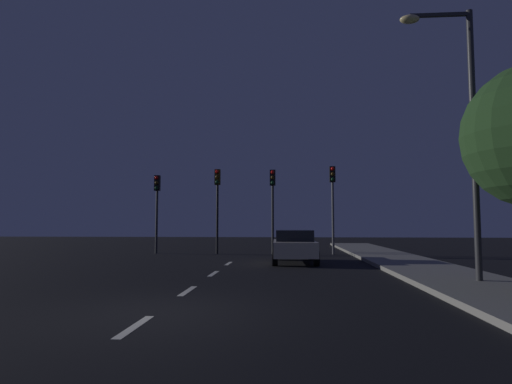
# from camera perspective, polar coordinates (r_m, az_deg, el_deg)

# --- Properties ---
(ground_plane) EXTENTS (80.00, 80.00, 0.00)m
(ground_plane) POSITION_cam_1_polar(r_m,az_deg,el_deg) (15.59, -5.30, -10.53)
(ground_plane) COLOR black
(sidewalk_curb_right) EXTENTS (3.00, 40.00, 0.15)m
(sidewalk_curb_right) POSITION_cam_1_polar(r_m,az_deg,el_deg) (16.15, 22.39, -9.74)
(sidewalk_curb_right) COLOR gray
(sidewalk_curb_right) RESTS_ON ground_plane
(lane_stripe_nearest) EXTENTS (0.16, 1.60, 0.01)m
(lane_stripe_nearest) POSITION_cam_1_polar(r_m,az_deg,el_deg) (7.72, -15.85, -16.84)
(lane_stripe_nearest) COLOR silver
(lane_stripe_nearest) RESTS_ON ground_plane
(lane_stripe_second) EXTENTS (0.16, 1.60, 0.01)m
(lane_stripe_second) POSITION_cam_1_polar(r_m,az_deg,el_deg) (11.31, -9.08, -12.87)
(lane_stripe_second) COLOR silver
(lane_stripe_second) RESTS_ON ground_plane
(lane_stripe_third) EXTENTS (0.16, 1.60, 0.01)m
(lane_stripe_third) POSITION_cam_1_polar(r_m,az_deg,el_deg) (15.00, -5.69, -10.76)
(lane_stripe_third) COLOR silver
(lane_stripe_third) RESTS_ON ground_plane
(lane_stripe_fourth) EXTENTS (0.16, 1.60, 0.01)m
(lane_stripe_fourth) POSITION_cam_1_polar(r_m,az_deg,el_deg) (18.74, -3.67, -9.47)
(lane_stripe_fourth) COLOR silver
(lane_stripe_fourth) RESTS_ON ground_plane
(traffic_signal_far_left) EXTENTS (0.32, 0.38, 4.53)m
(traffic_signal_far_left) POSITION_cam_1_polar(r_m,az_deg,el_deg) (25.55, -13.06, -0.81)
(traffic_signal_far_left) COLOR #2D2D30
(traffic_signal_far_left) RESTS_ON ground_plane
(traffic_signal_center_left) EXTENTS (0.32, 0.38, 4.86)m
(traffic_signal_center_left) POSITION_cam_1_polar(r_m,az_deg,el_deg) (24.74, -5.17, -0.31)
(traffic_signal_center_left) COLOR black
(traffic_signal_center_left) RESTS_ON ground_plane
(traffic_signal_center_right) EXTENTS (0.32, 0.38, 4.80)m
(traffic_signal_center_right) POSITION_cam_1_polar(r_m,az_deg,el_deg) (24.43, 2.23, -0.36)
(traffic_signal_center_right) COLOR #2D2D30
(traffic_signal_center_right) RESTS_ON ground_plane
(traffic_signal_far_right) EXTENTS (0.32, 0.38, 4.96)m
(traffic_signal_far_right) POSITION_cam_1_polar(r_m,az_deg,el_deg) (24.55, 10.17, -0.06)
(traffic_signal_far_right) COLOR #4C4C51
(traffic_signal_far_right) RESTS_ON ground_plane
(car_stopped_ahead) EXTENTS (2.00, 4.03, 1.44)m
(car_stopped_ahead) POSITION_cam_1_polar(r_m,az_deg,el_deg) (18.99, 5.10, -7.16)
(car_stopped_ahead) COLOR beige
(car_stopped_ahead) RESTS_ON ground_plane
(street_lamp_right) EXTENTS (2.05, 0.36, 7.84)m
(street_lamp_right) POSITION_cam_1_polar(r_m,az_deg,el_deg) (13.61, 25.77, 8.81)
(street_lamp_right) COLOR #2D2D30
(street_lamp_right) RESTS_ON ground_plane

